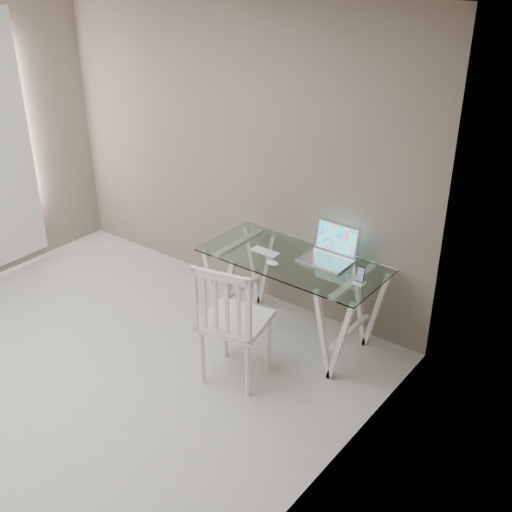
{
  "coord_description": "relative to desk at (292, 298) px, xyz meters",
  "views": [
    {
      "loc": [
        3.5,
        -1.98,
        3.12
      ],
      "look_at": [
        0.83,
        1.51,
        0.85
      ],
      "focal_mm": 45.0,
      "sensor_mm": 36.0,
      "label": 1
    }
  ],
  "objects": [
    {
      "name": "desk",
      "position": [
        0.0,
        0.0,
        0.0
      ],
      "size": [
        1.5,
        0.7,
        0.75
      ],
      "color": "silver",
      "rests_on": "ground"
    },
    {
      "name": "laptop",
      "position": [
        0.23,
        0.18,
        0.43
      ],
      "size": [
        0.39,
        0.33,
        0.27
      ],
      "color": "#B8B8BC",
      "rests_on": "desk"
    },
    {
      "name": "keyboard",
      "position": [
        -0.26,
        -0.04,
        0.37
      ],
      "size": [
        0.26,
        0.11,
        0.01
      ],
      "primitive_type": "cube",
      "color": "silver",
      "rests_on": "desk"
    },
    {
      "name": "mouse",
      "position": [
        -0.08,
        -0.18,
        0.38
      ],
      "size": [
        0.11,
        0.06,
        0.03
      ],
      "primitive_type": "ellipsoid",
      "color": "white",
      "rests_on": "desk"
    },
    {
      "name": "chair",
      "position": [
        -0.03,
        -0.77,
        0.18
      ],
      "size": [
        0.56,
        0.56,
        1.02
      ],
      "rotation": [
        0.0,
        0.0,
        0.23
      ],
      "color": "white",
      "rests_on": "ground"
    },
    {
      "name": "phone_dock",
      "position": [
        0.61,
        -0.03,
        0.4
      ],
      "size": [
        0.08,
        0.08,
        0.14
      ],
      "color": "white",
      "rests_on": "desk"
    }
  ]
}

